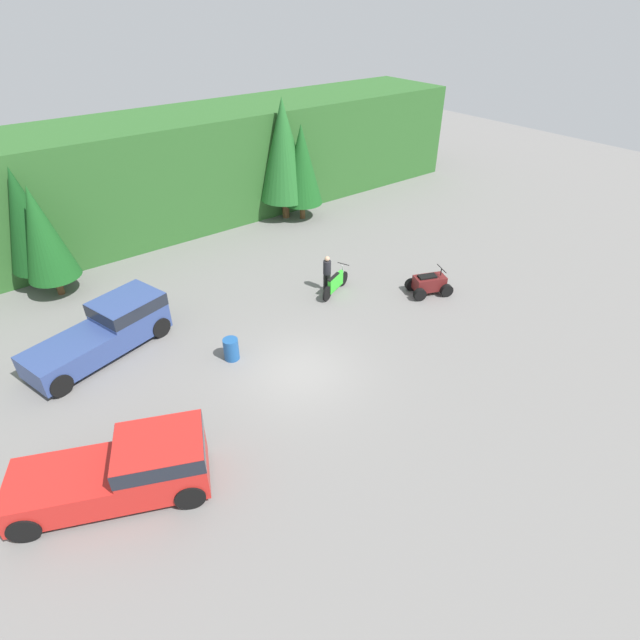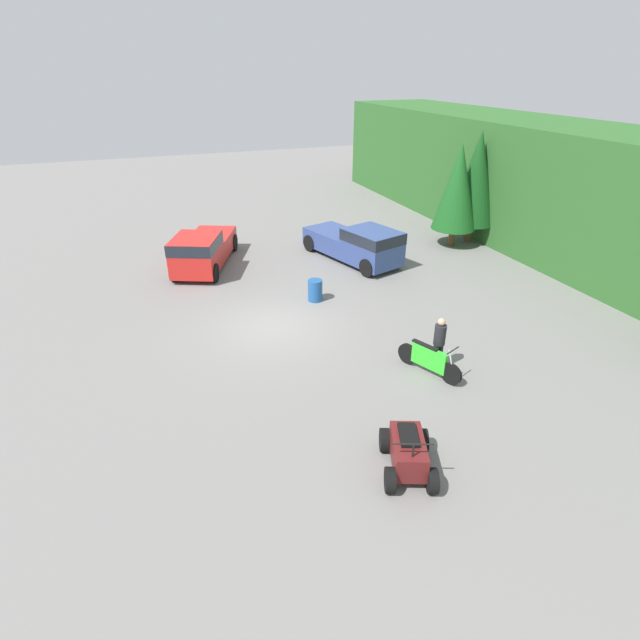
# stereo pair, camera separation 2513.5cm
# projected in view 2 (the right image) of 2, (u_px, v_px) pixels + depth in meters

# --- Properties ---
(ground_plane) EXTENTS (80.00, 80.00, 0.00)m
(ground_plane) POSITION_uv_depth(u_px,v_px,m) (273.00, 327.00, 18.21)
(ground_plane) COLOR slate
(hillside_backdrop) EXTENTS (44.00, 6.00, 5.99)m
(hillside_backdrop) POSITION_uv_depth(u_px,v_px,m) (621.00, 206.00, 21.87)
(hillside_backdrop) COLOR #2D6028
(hillside_backdrop) RESTS_ON ground_plane
(tree_left) EXTENTS (2.49, 2.49, 5.66)m
(tree_left) POSITION_uv_depth(u_px,v_px,m) (476.00, 178.00, 25.45)
(tree_left) COLOR brown
(tree_left) RESTS_ON ground_plane
(tree_mid_left) EXTENTS (2.26, 2.26, 5.13)m
(tree_mid_left) POSITION_uv_depth(u_px,v_px,m) (458.00, 188.00, 24.97)
(tree_mid_left) COLOR brown
(tree_mid_left) RESTS_ON ground_plane
(pickup_truck_red) EXTENTS (5.56, 3.86, 1.80)m
(pickup_truck_red) POSITION_uv_depth(u_px,v_px,m) (202.00, 249.00, 22.95)
(pickup_truck_red) COLOR red
(pickup_truck_red) RESTS_ON ground_plane
(pickup_truck_second) EXTENTS (5.74, 3.41, 1.80)m
(pickup_truck_second) POSITION_uv_depth(u_px,v_px,m) (358.00, 243.00, 23.69)
(pickup_truck_second) COLOR #334784
(pickup_truck_second) RESTS_ON ground_plane
(dirt_bike) EXTENTS (2.16, 1.07, 1.16)m
(dirt_bike) POSITION_uv_depth(u_px,v_px,m) (429.00, 360.00, 15.29)
(dirt_bike) COLOR black
(dirt_bike) RESTS_ON ground_plane
(quad_atv) EXTENTS (2.22, 1.80, 1.23)m
(quad_atv) POSITION_uv_depth(u_px,v_px,m) (408.00, 453.00, 11.65)
(quad_atv) COLOR black
(quad_atv) RESTS_ON ground_plane
(rider_person) EXTENTS (0.44, 0.44, 1.75)m
(rider_person) POSITION_uv_depth(u_px,v_px,m) (439.00, 342.00, 15.36)
(rider_person) COLOR black
(rider_person) RESTS_ON ground_plane
(steel_barrel) EXTENTS (0.58, 0.58, 0.88)m
(steel_barrel) POSITION_uv_depth(u_px,v_px,m) (315.00, 290.00, 20.05)
(steel_barrel) COLOR #1E5193
(steel_barrel) RESTS_ON ground_plane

